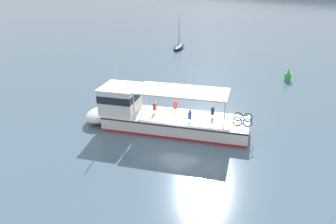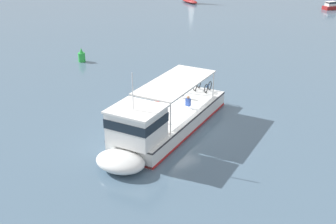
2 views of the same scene
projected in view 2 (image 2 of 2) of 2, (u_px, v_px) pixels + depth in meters
ground_plane at (177, 127)px, 29.34m from camera, size 400.00×400.00×0.00m
ferry_main at (160, 123)px, 27.48m from camera, size 12.19×9.81×5.32m
motorboat_far_right at (332, 6)px, 69.23m from camera, size 3.68×1.55×1.26m
sailboat_far_left at (190, 0)px, 74.86m from camera, size 1.42×4.81×5.40m
channel_buoy at (82, 56)px, 42.90m from camera, size 0.70×0.70×1.40m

